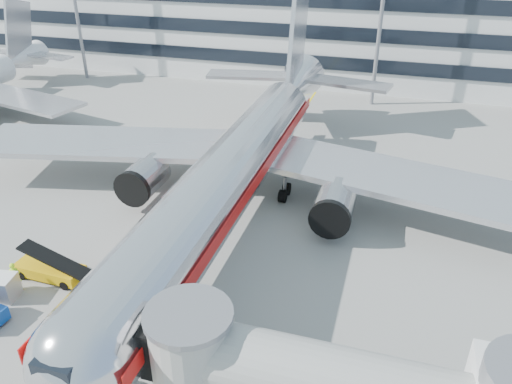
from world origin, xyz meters
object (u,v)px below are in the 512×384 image
(belt_loader, at_px, (50,269))
(cargo_container_front, at_px, (4,287))
(ramp_worker, at_px, (15,277))
(main_jet, at_px, (240,160))

(belt_loader, distance_m, cargo_container_front, 2.97)
(belt_loader, height_order, ramp_worker, belt_loader)
(ramp_worker, bearing_deg, cargo_container_front, -129.45)
(cargo_container_front, xyz_separation_m, ramp_worker, (0.20, 0.89, 0.21))
(cargo_container_front, height_order, ramp_worker, ramp_worker)
(main_jet, relative_size, cargo_container_front, 29.66)
(main_jet, xyz_separation_m, belt_loader, (-9.24, -12.94, -3.56))
(cargo_container_front, bearing_deg, main_jet, 55.48)
(main_jet, height_order, belt_loader, main_jet)
(ramp_worker, bearing_deg, belt_loader, 26.77)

